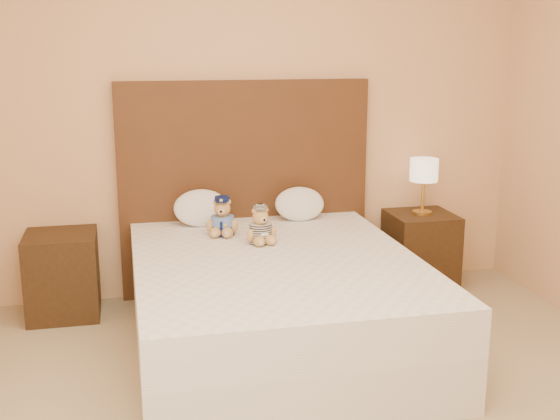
% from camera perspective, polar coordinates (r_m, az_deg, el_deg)
% --- Properties ---
extents(room_walls, '(4.04, 4.52, 2.72)m').
position_cam_1_polar(room_walls, '(3.12, 2.71, 14.55)').
color(room_walls, '#DDAA79').
rests_on(room_walls, ground).
extents(bed, '(1.60, 2.00, 0.55)m').
position_cam_1_polar(bed, '(4.11, -0.30, -7.55)').
color(bed, white).
rests_on(bed, ground).
extents(headboard, '(1.75, 0.08, 1.50)m').
position_cam_1_polar(headboard, '(4.93, -2.84, 1.76)').
color(headboard, '#4A2916').
rests_on(headboard, ground).
extents(nightstand_left, '(0.45, 0.45, 0.55)m').
position_cam_1_polar(nightstand_left, '(4.80, -17.25, -5.05)').
color(nightstand_left, '#352111').
rests_on(nightstand_left, ground).
extents(nightstand_right, '(0.45, 0.45, 0.55)m').
position_cam_1_polar(nightstand_right, '(5.21, 11.32, -3.24)').
color(nightstand_right, '#352111').
rests_on(nightstand_right, ground).
extents(lamp, '(0.20, 0.20, 0.40)m').
position_cam_1_polar(lamp, '(5.08, 11.62, 2.98)').
color(lamp, gold).
rests_on(lamp, nightstand_right).
extents(teddy_police, '(0.26, 0.25, 0.25)m').
position_cam_1_polar(teddy_police, '(4.47, -4.71, -0.49)').
color(teddy_police, '#C0864A').
rests_on(teddy_police, bed).
extents(teddy_prisoner, '(0.24, 0.23, 0.23)m').
position_cam_1_polar(teddy_prisoner, '(4.28, -1.60, -1.23)').
color(teddy_prisoner, '#C0864A').
rests_on(teddy_prisoner, bed).
extents(pillow_left, '(0.37, 0.24, 0.26)m').
position_cam_1_polar(pillow_left, '(4.73, -6.43, 0.31)').
color(pillow_left, white).
rests_on(pillow_left, bed).
extents(pillow_right, '(0.35, 0.22, 0.24)m').
position_cam_1_polar(pillow_right, '(4.85, 1.61, 0.63)').
color(pillow_right, white).
rests_on(pillow_right, bed).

